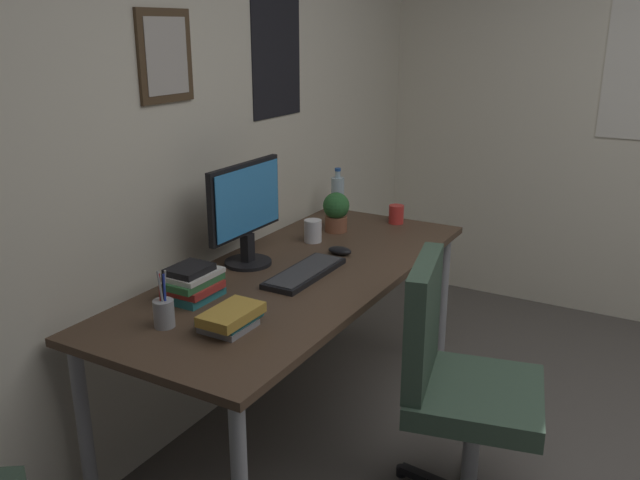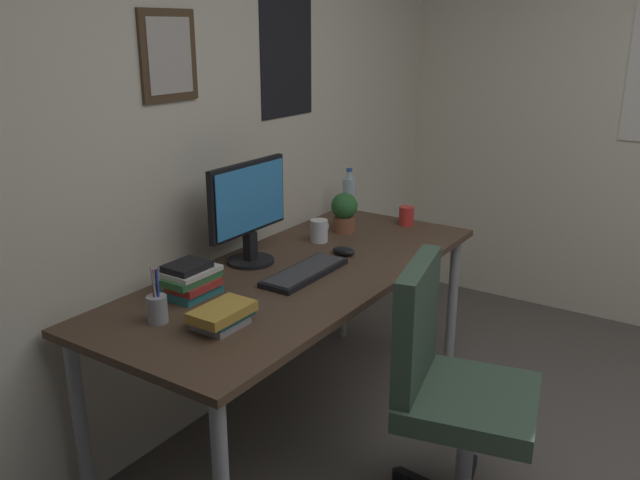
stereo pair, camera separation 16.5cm
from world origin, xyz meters
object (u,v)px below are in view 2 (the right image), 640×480
Objects in this scene: water_bottle at (349,196)px; book_stack_left at (221,315)px; office_chair at (448,380)px; monitor at (249,208)px; coffee_mug_far at (319,231)px; potted_plant at (344,211)px; book_stack_right at (191,280)px; keyboard at (305,272)px; coffee_mug_near at (407,216)px; pen_cup at (157,307)px; computer_mouse at (344,251)px.

water_bottle reaches higher than book_stack_left.
monitor reaches higher than office_chair.
book_stack_left is at bearing 125.48° from office_chair.
monitor reaches higher than coffee_mug_far.
office_chair is 4.87× the size of potted_plant.
potted_plant reaches higher than book_stack_left.
keyboard is at bearing -29.37° from book_stack_right.
potted_plant is (-0.28, 0.20, 0.06)m from coffee_mug_near.
keyboard is 0.47m from book_stack_right.
office_chair is 0.72m from keyboard.
keyboard is 0.66m from pen_cup.
book_stack_right reaches higher than coffee_mug_near.
monitor is at bearing 161.02° from coffee_mug_near.
office_chair is 1.20m from coffee_mug_near.
coffee_mug_near is at bearing -89.46° from water_bottle.
keyboard is at bearing 4.11° from book_stack_left.
computer_mouse is at bearing -18.05° from book_stack_right.
office_chair reaches higher than book_stack_left.
book_stack_right is at bearing 177.59° from coffee_mug_far.
book_stack_right is (-0.32, 0.91, 0.28)m from office_chair.
potted_plant is at bearing 51.07° from office_chair.
book_stack_left is (-1.42, -0.36, -0.07)m from water_bottle.
potted_plant is at bearing -153.11° from water_bottle.
potted_plant is 1.17m from book_stack_left.
water_bottle reaches higher than computer_mouse.
coffee_mug_far is at bearing 13.95° from book_stack_left.
keyboard is at bearing -14.25° from pen_cup.
book_stack_right reaches higher than book_stack_left.
book_stack_left is (-1.42, -0.02, -0.01)m from coffee_mug_near.
coffee_mug_far is at bearing 26.01° from keyboard.
potted_plant reaches higher than coffee_mug_near.
water_bottle is 2.10× the size of coffee_mug_far.
water_bottle reaches higher than coffee_mug_far.
pen_cup reaches higher than coffee_mug_near.
office_chair is 4.75× the size of pen_cup.
computer_mouse is (0.30, -0.00, 0.01)m from keyboard.
book_stack_right is (-1.28, -0.09, -0.04)m from water_bottle.
office_chair is at bearing -134.13° from water_bottle.
book_stack_right is (-0.41, -0.05, -0.18)m from monitor.
book_stack_right is at bearing 161.95° from computer_mouse.
book_stack_left is (-0.85, -0.04, 0.02)m from computer_mouse.
monitor is at bearing 170.57° from potted_plant.
pen_cup reaches higher than keyboard.
book_stack_left is (0.10, -0.20, -0.02)m from pen_cup.
book_stack_right is at bearing 63.14° from book_stack_left.
keyboard is (0.00, -0.28, -0.23)m from monitor.
computer_mouse is 0.44× the size of water_bottle.
coffee_mug_near is at bearing 34.03° from office_chair.
keyboard is 2.21× the size of potted_plant.
monitor is 2.15× the size of book_stack_right.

